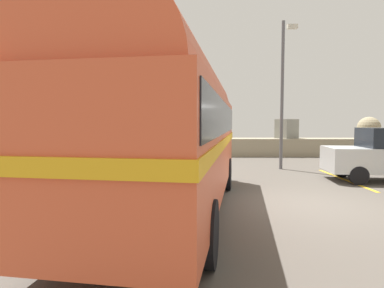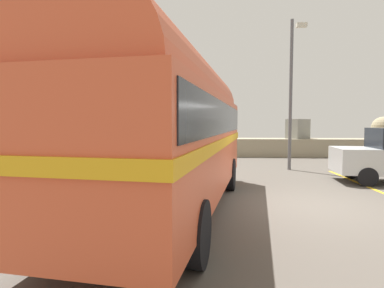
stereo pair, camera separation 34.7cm
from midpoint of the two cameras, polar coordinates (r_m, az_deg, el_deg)
The scene contains 4 objects.
ground at distance 8.45m, azimuth 18.80°, elevation -10.31°, with size 32.00×26.00×0.02m.
breakwater at distance 19.86m, azimuth 9.15°, elevation -0.17°, with size 31.36×1.96×2.44m.
vintage_coach at distance 7.08m, azimuth -5.20°, elevation 3.86°, with size 3.64×8.84×3.70m.
lamp_post at distance 14.45m, azimuth 15.56°, elevation 9.93°, with size 0.82×0.69×6.42m.
Camera 1 is at (-2.71, -7.81, 2.04)m, focal length 29.44 mm.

